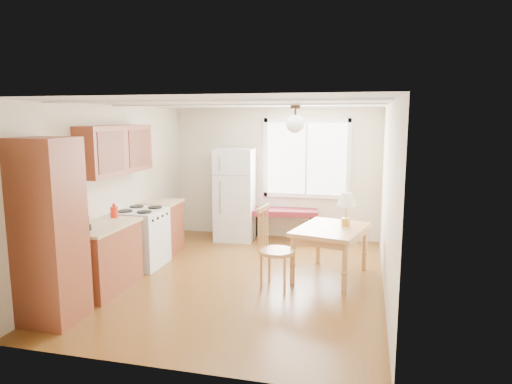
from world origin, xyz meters
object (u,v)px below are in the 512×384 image
(refrigerator, at_px, (235,194))
(bench, at_px, (283,213))
(dining_table, at_px, (331,234))
(chair, at_px, (270,241))

(refrigerator, height_order, bench, refrigerator)
(dining_table, xyz_separation_m, chair, (-0.78, -0.58, 0.01))
(refrigerator, height_order, dining_table, refrigerator)
(bench, bearing_deg, chair, -91.70)
(chair, bearing_deg, refrigerator, 124.18)
(refrigerator, relative_size, dining_table, 1.28)
(refrigerator, bearing_deg, dining_table, -45.88)
(refrigerator, distance_m, dining_table, 2.60)
(bench, height_order, chair, chair)
(dining_table, bearing_deg, chair, -129.73)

